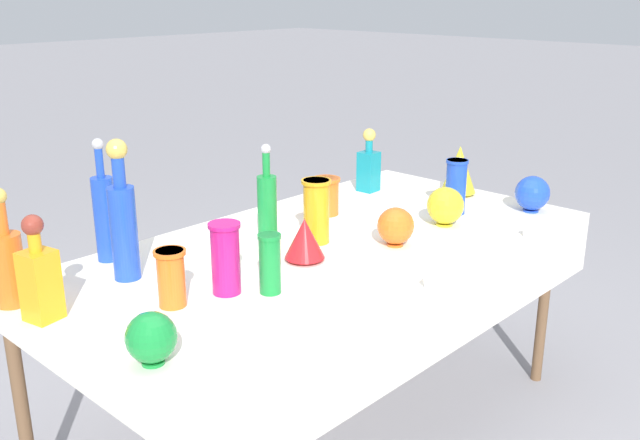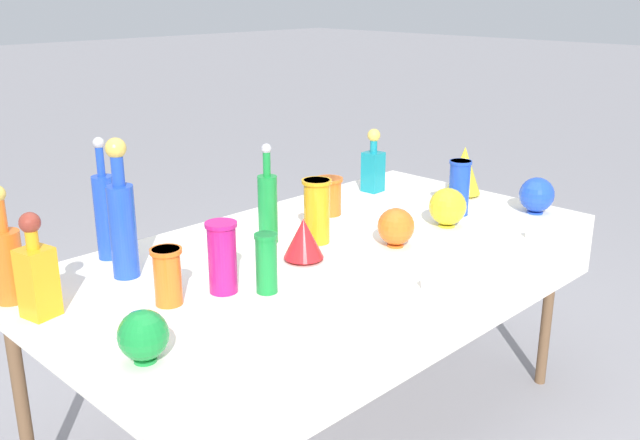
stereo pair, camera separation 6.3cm
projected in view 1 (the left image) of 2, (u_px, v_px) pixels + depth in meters
The scene contains 23 objects.
ground_plane at pixel (320, 432), 2.74m from camera, with size 40.00×40.00×0.00m, color gray.
display_table at pixel (326, 262), 2.50m from camera, with size 2.07×1.04×0.76m.
tall_bottle_0 at pixel (267, 205), 2.50m from camera, with size 0.07×0.07×0.36m.
tall_bottle_1 at pixel (105, 214), 2.33m from camera, with size 0.07×0.07×0.41m.
tall_bottle_2 at pixel (8, 263), 2.01m from camera, with size 0.09×0.09×0.35m.
tall_bottle_3 at pixel (123, 221), 2.18m from camera, with size 0.08×0.08×0.44m.
square_decanter_0 at pixel (369, 165), 3.15m from camera, with size 0.08×0.08×0.28m.
square_decanter_1 at pixel (39, 277), 1.92m from camera, with size 0.10×0.10×0.30m.
slender_vase_0 at pixel (225, 256), 2.09m from camera, with size 0.10×0.10×0.22m.
slender_vase_1 at pixel (270, 262), 2.10m from camera, with size 0.07×0.07×0.18m.
slender_vase_2 at pixel (456, 185), 2.84m from camera, with size 0.09×0.09×0.22m.
slender_vase_3 at pixel (316, 209), 2.51m from camera, with size 0.11×0.11×0.23m.
slender_vase_4 at pixel (326, 195), 2.84m from camera, with size 0.11×0.11×0.15m.
slender_vase_5 at pixel (171, 276), 2.01m from camera, with size 0.09×0.09×0.17m.
fluted_vase_0 at pixel (459, 169), 3.10m from camera, with size 0.15×0.15×0.22m.
fluted_vase_1 at pixel (305, 239), 2.35m from camera, with size 0.13×0.13×0.15m.
round_bowl_0 at pixel (532, 193), 2.87m from camera, with size 0.14×0.14×0.15m.
round_bowl_1 at pixel (445, 206), 2.70m from camera, with size 0.14×0.14×0.15m.
round_bowl_2 at pixel (396, 226), 2.49m from camera, with size 0.13×0.13×0.14m.
round_bowl_3 at pixel (151, 338), 1.70m from camera, with size 0.13×0.13×0.13m.
price_tag_left at pixel (529, 231), 2.61m from camera, with size 0.05×0.01×0.04m, color white.
price_tag_center at pixel (429, 280), 2.17m from camera, with size 0.06×0.01×0.04m, color white.
cardboard_box_behind_left at pixel (237, 276), 3.86m from camera, with size 0.47×0.42×0.35m.
Camera 1 is at (-1.71, -1.61, 1.63)m, focal length 40.00 mm.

